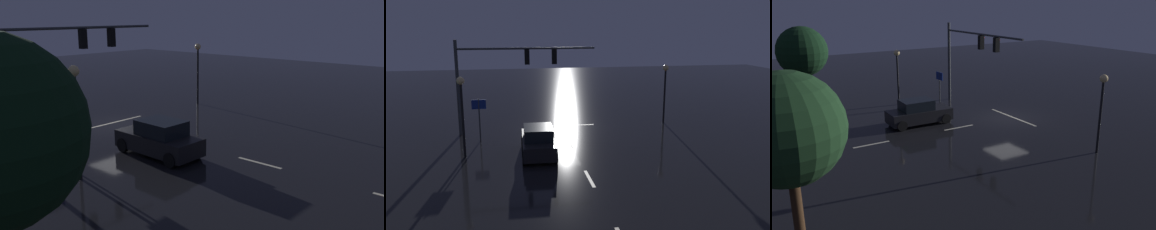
# 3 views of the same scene
# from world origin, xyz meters

# --- Properties ---
(ground_plane) EXTENTS (80.00, 80.00, 0.00)m
(ground_plane) POSITION_xyz_m (0.00, 0.00, 0.00)
(ground_plane) COLOR black
(traffic_signal_assembly) EXTENTS (9.34, 0.47, 6.37)m
(traffic_signal_assembly) POSITION_xyz_m (3.91, 0.64, 4.52)
(traffic_signal_assembly) COLOR #383A3D
(traffic_signal_assembly) RESTS_ON ground_plane
(lane_dash_far) EXTENTS (0.16, 2.20, 0.01)m
(lane_dash_far) POSITION_xyz_m (0.00, 4.00, 0.00)
(lane_dash_far) COLOR beige
(lane_dash_far) RESTS_ON ground_plane
(lane_dash_mid) EXTENTS (0.16, 2.20, 0.01)m
(lane_dash_mid) POSITION_xyz_m (0.00, 10.00, 0.00)
(lane_dash_mid) COLOR beige
(lane_dash_mid) RESTS_ON ground_plane
(stop_bar) EXTENTS (5.00, 0.16, 0.01)m
(stop_bar) POSITION_xyz_m (0.00, -0.55, 0.00)
(stop_bar) COLOR beige
(stop_bar) RESTS_ON ground_plane
(car_approaching) EXTENTS (1.99, 4.40, 1.70)m
(car_approaching) POSITION_xyz_m (2.15, 5.88, 0.80)
(car_approaching) COLOR black
(car_approaching) RESTS_ON ground_plane
(street_lamp_left_kerb) EXTENTS (0.44, 0.44, 4.41)m
(street_lamp_left_kerb) POSITION_xyz_m (-7.88, -0.20, 3.14)
(street_lamp_left_kerb) COLOR black
(street_lamp_left_kerb) RESTS_ON ground_plane
(street_lamp_right_kerb) EXTENTS (0.44, 0.44, 4.57)m
(street_lamp_right_kerb) POSITION_xyz_m (6.29, 5.55, 3.24)
(street_lamp_right_kerb) COLOR black
(street_lamp_right_kerb) RESTS_ON ground_plane
(route_sign) EXTENTS (0.90, 0.11, 2.74)m
(route_sign) POSITION_xyz_m (5.61, 2.35, 1.98)
(route_sign) COLOR #383A3D
(route_sign) RESTS_ON ground_plane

